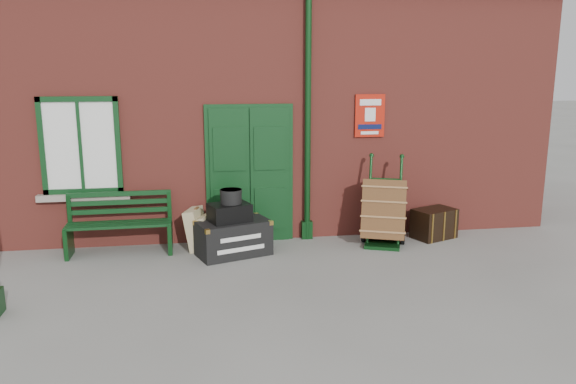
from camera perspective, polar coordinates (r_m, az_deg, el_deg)
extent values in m
plane|color=gray|center=(8.08, -0.72, -7.89)|extent=(80.00, 80.00, 0.00)
cube|color=#943A2F|center=(11.09, -3.38, 8.20)|extent=(10.00, 4.00, 4.00)
cube|color=#0E3415|center=(9.16, -3.91, 1.64)|extent=(1.42, 0.12, 2.32)
cube|color=white|center=(9.21, -20.34, 4.43)|extent=(1.20, 0.08, 1.50)
cylinder|color=#0C3312|center=(9.13, 2.03, 7.33)|extent=(0.10, 0.10, 4.00)
cube|color=#B61B0D|center=(9.43, 8.31, 7.68)|extent=(0.50, 0.03, 0.70)
cube|color=#0E3415|center=(8.99, -16.77, -3.17)|extent=(1.58, 0.45, 0.04)
cube|color=#0E3415|center=(9.14, -16.72, -1.00)|extent=(1.58, 0.07, 0.42)
cube|color=#0C3312|center=(9.18, -21.39, -4.72)|extent=(0.07, 0.47, 0.47)
cube|color=#0C3312|center=(8.99, -11.87, -4.46)|extent=(0.07, 0.47, 0.47)
cube|color=black|center=(8.67, -5.57, -4.66)|extent=(1.21, 0.91, 0.54)
cube|color=black|center=(8.55, -5.97, -2.08)|extent=(0.70, 0.60, 0.27)
cylinder|color=black|center=(8.53, -5.81, -0.45)|extent=(0.41, 0.41, 0.22)
cube|color=tan|center=(8.97, -9.30, -3.74)|extent=(0.42, 0.53, 0.67)
cube|color=tan|center=(8.89, -8.13, -4.15)|extent=(0.45, 0.50, 0.58)
cube|color=#0C3312|center=(9.20, 9.56, -5.35)|extent=(0.66, 0.57, 0.06)
cylinder|color=#0C3312|center=(9.22, 8.26, -0.79)|extent=(0.18, 0.38, 1.41)
cylinder|color=#0C3312|center=(9.20, 11.29, -0.93)|extent=(0.18, 0.38, 1.41)
cylinder|color=black|center=(9.40, 7.69, -4.23)|extent=(0.15, 0.27, 0.27)
cylinder|color=black|center=(9.37, 11.62, -4.42)|extent=(0.15, 0.27, 0.27)
cube|color=brown|center=(9.22, 9.74, -1.76)|extent=(0.91, 0.94, 1.04)
cube|color=black|center=(9.81, 14.61, -3.10)|extent=(0.81, 0.68, 0.50)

